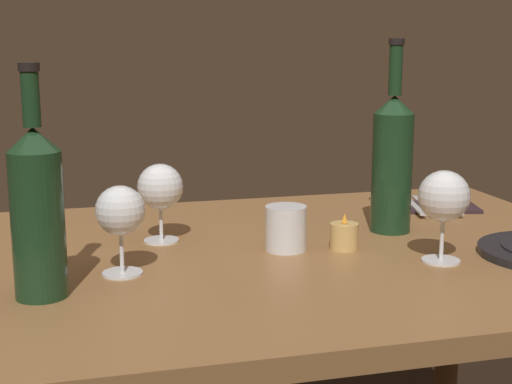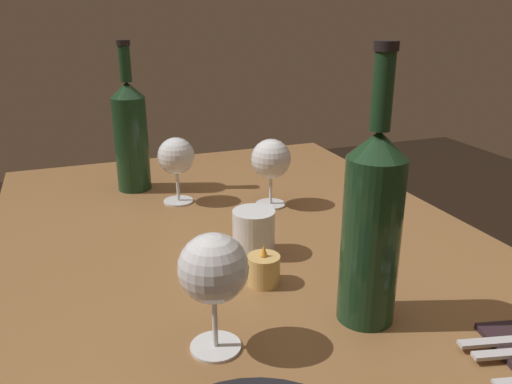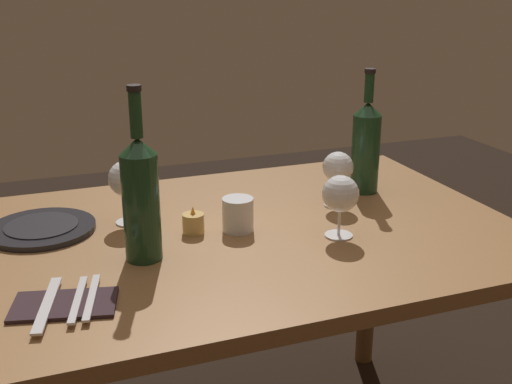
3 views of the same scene
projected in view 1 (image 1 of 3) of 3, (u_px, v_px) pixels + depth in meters
dining_table at (274, 298)px, 1.39m from camera, size 1.30×0.90×0.74m
wine_glass_left at (120, 213)px, 1.21m from camera, size 0.08×0.08×0.15m
wine_glass_right at (444, 198)px, 1.28m from camera, size 0.09×0.09×0.16m
wine_glass_centre at (160, 188)px, 1.41m from camera, size 0.09×0.09×0.15m
wine_bottle at (37, 209)px, 1.10m from camera, size 0.08×0.08×0.34m
wine_bottle_second at (392, 160)px, 1.48m from camera, size 0.08×0.08×0.38m
water_tumbler at (286, 230)px, 1.37m from camera, size 0.07×0.07×0.08m
votive_candle at (344, 237)px, 1.38m from camera, size 0.05×0.05×0.07m
folded_napkin at (434, 207)px, 1.71m from camera, size 0.21×0.15×0.01m
fork_inner at (424, 205)px, 1.70m from camera, size 0.06×0.18×0.00m
fork_outer at (414, 205)px, 1.69m from camera, size 0.06×0.18×0.00m
table_knife at (446, 203)px, 1.71m from camera, size 0.07×0.21×0.00m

